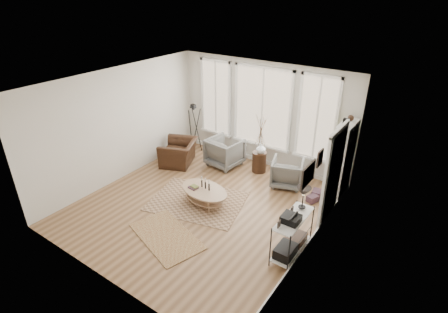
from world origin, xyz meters
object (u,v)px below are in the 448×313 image
Objects in this scene: low_shelf at (293,232)px; side_table at (260,146)px; bookcase at (342,161)px; armchair_left at (225,152)px; armchair_right at (287,173)px; accent_chair at (179,152)px; coffee_table at (204,193)px.

side_table is at bearing 130.24° from low_shelf.
armchair_left is at bearing -175.89° from bookcase.
armchair_right is at bearing -168.82° from bookcase.
side_table is (-2.18, -0.01, -0.18)m from bookcase.
coffee_table is at bearing 33.09° from accent_chair.
bookcase is 2.19m from side_table.
armchair_left is 1.08m from side_table.
side_table is 2.35m from accent_chair.
low_shelf is 3.30m from side_table.
bookcase is at bearing 172.76° from armchair_right.
low_shelf is 3.87m from armchair_left.
armchair_left is at bearing 143.66° from low_shelf.
coffee_table is at bearing 38.78° from armchair_right.
armchair_right is 1.06m from side_table.
low_shelf is 2.44m from coffee_table.
side_table reaches higher than armchair_right.
side_table is at bearing -179.79° from bookcase.
low_shelf reaches higher than armchair_right.
side_table is 1.55× the size of accent_chair.
bookcase is 2.56m from low_shelf.
bookcase is at bearing -169.63° from armchair_left.
low_shelf is at bearing -49.76° from side_table.
armchair_right is (-1.24, -0.24, -0.60)m from bookcase.
coffee_table is 1.71× the size of armchair_right.
armchair_right is 0.75× the size of accent_chair.
bookcase reaches higher than armchair_left.
armchair_left is (-0.72, 1.90, 0.10)m from coffee_table.
low_shelf is 0.80× the size of side_table.
accent_chair reaches higher than coffee_table.
bookcase reaches higher than armchair_right.
armchair_left is 0.86× the size of accent_chair.
armchair_right is at bearing -174.22° from armchair_left.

